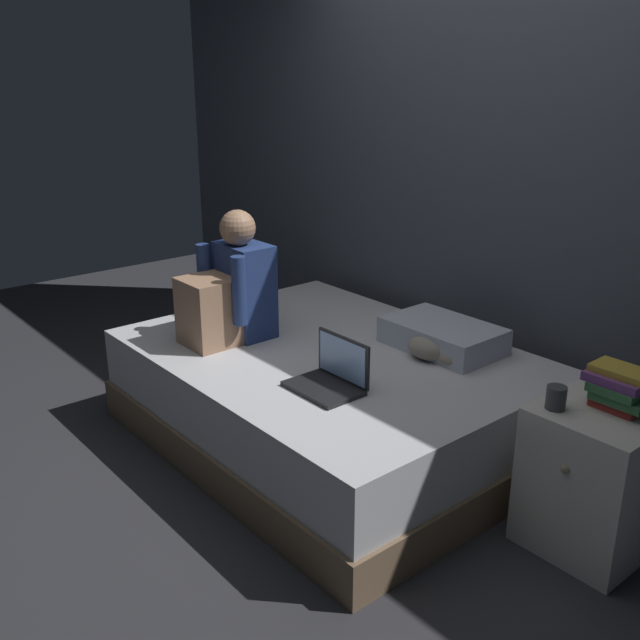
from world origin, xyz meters
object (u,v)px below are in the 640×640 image
Objects in this scene: bed at (329,396)px; mug at (556,398)px; pillow at (443,336)px; laptop at (331,376)px; person_sitting at (230,291)px; clothes_pile at (444,349)px; nightstand at (593,479)px; book_stack at (620,389)px.

mug is (1.17, 0.12, 0.39)m from bed.
mug is at bearing 5.75° from bed.
pillow reaches higher than bed.
person_sitting is at bearing 179.62° from laptop.
bed is 22.22× the size of mug.
mug is (0.84, 0.39, 0.09)m from laptop.
clothes_pile is (0.10, 0.62, -0.00)m from laptop.
clothes_pile is (0.89, 0.61, -0.20)m from person_sitting.
nightstand is 1.83× the size of laptop.
nightstand is at bearing 10.36° from bed.
laptop is at bearing -89.98° from pillow.
bed is at bearing -141.24° from clothes_pile.
book_stack is at bearing 30.08° from laptop.
laptop reaches higher than clothes_pile.
clothes_pile is at bearing 38.76° from bed.
mug is (1.63, 0.39, -0.11)m from person_sitting.
clothes_pile is at bearing -46.28° from pillow.
book_stack is (0.99, 0.57, 0.12)m from laptop.
person_sitting reaches higher than mug.
pillow is at bearing 158.40° from mug.
bed is 0.64m from pillow.
mug reaches higher than clothes_pile.
book_stack is (0.02, 0.06, 0.37)m from nightstand.
book_stack reaches higher than bed.
bed is 0.73m from person_sitting.
nightstand is 0.89× the size of person_sitting.
bed is 0.63m from clothes_pile.
person_sitting is at bearing -137.62° from pillow.
mug is 0.78m from clothes_pile.
person_sitting is 2.04× the size of clothes_pile.
book_stack is 0.90m from clothes_pile.
nightstand is 1.82× the size of clothes_pile.
pillow is at bearing 133.72° from clothes_pile.
laptop is 1.15m from book_stack.
laptop is (0.33, -0.27, 0.30)m from bed.
book_stack is (1.78, 0.57, -0.07)m from person_sitting.
book_stack reaches higher than pillow.
book_stack is at bearing 12.73° from bed.
laptop is 0.72m from pillow.
laptop reaches higher than nightstand.
book_stack is at bearing 72.01° from nightstand.
bed is 1.24m from mug.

